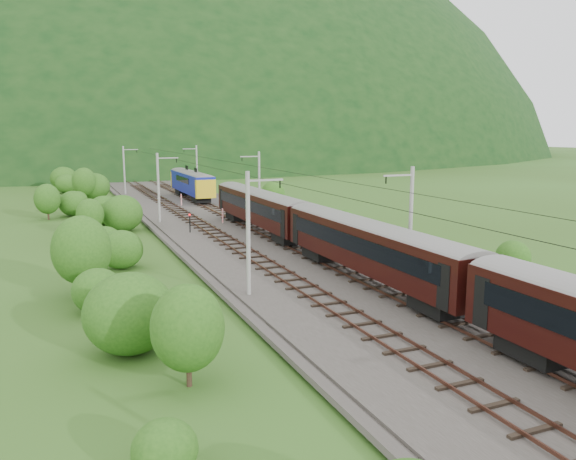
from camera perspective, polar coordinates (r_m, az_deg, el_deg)
name	(u,v)px	position (r m, az deg, el deg)	size (l,w,h in m)	color
ground	(334,289)	(39.26, 4.65, -5.94)	(600.00, 600.00, 0.00)	#2E4716
railbed	(280,257)	(48.03, -0.86, -2.76)	(14.00, 220.00, 0.30)	#38332D
track_left	(253,257)	(47.16, -3.57, -2.74)	(2.40, 220.00, 0.27)	brown
track_right	(305,252)	(48.91, 1.74, -2.26)	(2.40, 220.00, 0.27)	brown
catenary_left	(159,186)	(66.71, -12.97, 4.38)	(2.54, 192.28, 8.00)	gray
catenary_right	(259,182)	(69.86, -3.00, 4.86)	(2.54, 192.28, 8.00)	gray
overhead_wires	(279,176)	(46.98, -0.89, 5.53)	(4.83, 198.00, 0.03)	black
mountain_main	(88,153)	(294.14, -19.63, 7.37)	(504.00, 360.00, 244.00)	black
train	(487,278)	(30.14, 19.58, -4.62)	(2.92, 138.98, 5.07)	black
hazard_post_near	(181,200)	(81.57, -10.79, 3.05)	(0.17, 0.17, 1.61)	red
hazard_post_far	(223,216)	(65.18, -6.66, 1.46)	(0.18, 0.18, 1.68)	red
signal	(190,222)	(59.43, -9.95, 0.85)	(0.22, 0.22, 1.97)	black
vegetation_left	(102,234)	(50.28, -18.36, -0.39)	(11.39, 147.40, 5.63)	#224F15
vegetation_right	(429,237)	(51.97, 14.09, -0.70)	(5.60, 100.72, 3.18)	#224F15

